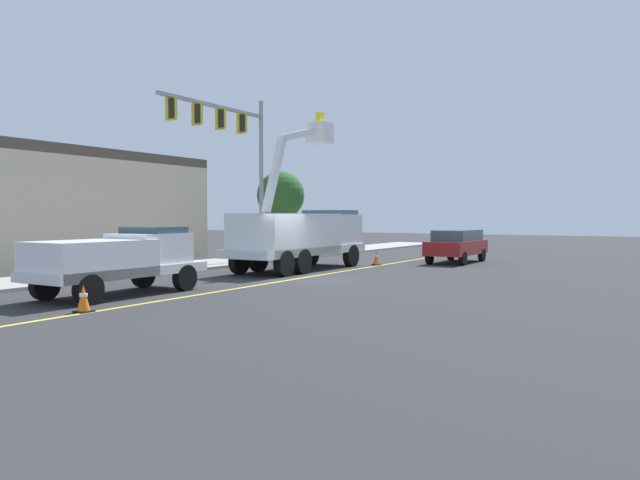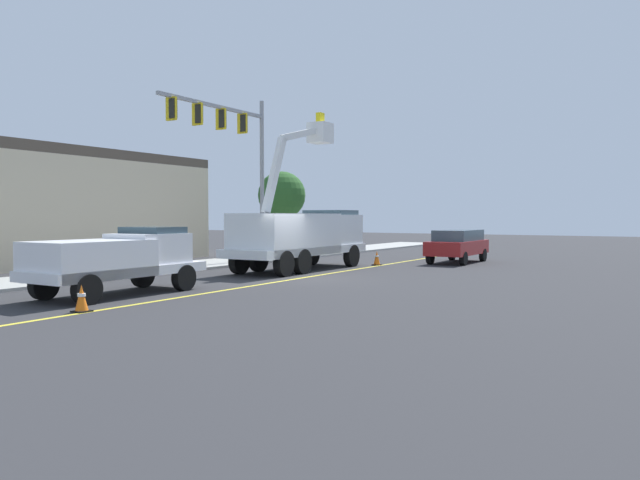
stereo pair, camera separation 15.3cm
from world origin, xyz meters
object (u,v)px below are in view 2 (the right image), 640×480
at_px(service_pickup_truck, 117,259).
at_px(traffic_cone_mid_front, 377,258).
at_px(utility_bucket_truck, 301,234).
at_px(traffic_signal_mast, 232,141).
at_px(passing_minivan, 458,244).
at_px(traffic_cone_leading, 82,299).

height_order(service_pickup_truck, traffic_cone_mid_front, service_pickup_truck).
bearing_deg(utility_bucket_truck, traffic_signal_mast, 85.11).
xyz_separation_m(passing_minivan, traffic_cone_mid_front, (-3.70, 2.80, -0.62)).
bearing_deg(traffic_cone_mid_front, passing_minivan, -37.14).
distance_m(passing_minivan, traffic_cone_leading, 20.88).
relative_size(passing_minivan, traffic_cone_leading, 6.99).
relative_size(traffic_cone_mid_front, traffic_signal_mast, 0.09).
distance_m(service_pickup_truck, traffic_cone_leading, 3.34).
bearing_deg(traffic_signal_mast, traffic_cone_mid_front, -58.03).
distance_m(traffic_cone_leading, traffic_cone_mid_front, 17.03).
xyz_separation_m(traffic_cone_mid_front, traffic_signal_mast, (-3.75, 6.00, 5.70)).
relative_size(service_pickup_truck, traffic_cone_mid_front, 7.86).
bearing_deg(service_pickup_truck, utility_bucket_truck, 0.76).
relative_size(passing_minivan, traffic_cone_mid_front, 6.74).
bearing_deg(traffic_signal_mast, traffic_cone_leading, -154.55).
bearing_deg(utility_bucket_truck, traffic_cone_leading, -171.10).
relative_size(utility_bucket_truck, traffic_cone_leading, 11.92).
xyz_separation_m(utility_bucket_truck, traffic_cone_leading, (-12.91, -2.02, -1.27)).
bearing_deg(utility_bucket_truck, passing_minivan, -29.99).
distance_m(utility_bucket_truck, traffic_signal_mast, 6.19).
relative_size(utility_bucket_truck, traffic_cone_mid_front, 11.50).
height_order(service_pickup_truck, traffic_signal_mast, traffic_signal_mast).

